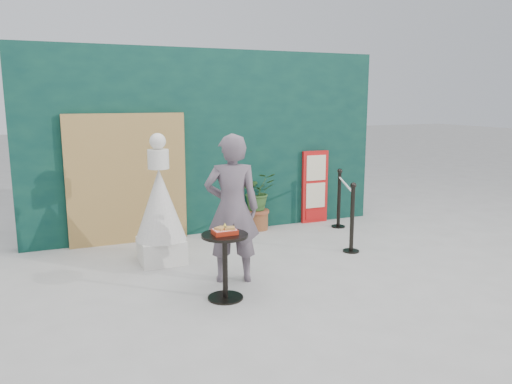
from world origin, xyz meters
name	(u,v)px	position (x,y,z in m)	size (l,w,h in m)	color
ground	(297,296)	(0.00, 0.00, 0.00)	(60.00, 60.00, 0.00)	#ADAAA5
back_wall	(210,142)	(0.00, 3.15, 1.50)	(6.00, 0.30, 3.00)	#092C28
bamboo_fence	(127,179)	(-1.40, 2.94, 1.00)	(1.80, 0.08, 2.00)	tan
woman	(232,209)	(-0.50, 0.76, 0.91)	(0.66, 0.43, 1.82)	#64565F
menu_board	(315,187)	(1.90, 2.95, 0.65)	(0.50, 0.07, 1.30)	red
statue	(160,211)	(-1.15, 1.81, 0.72)	(0.69, 0.69, 1.77)	silver
cafe_table	(225,256)	(-0.78, 0.25, 0.50)	(0.52, 0.52, 0.75)	black
food_basket	(225,231)	(-0.78, 0.25, 0.79)	(0.26, 0.19, 0.11)	#AA2612
planter	(258,197)	(0.75, 2.88, 0.57)	(0.58, 0.51, 0.99)	brown
stanchion_barrier	(345,208)	(1.81, 1.82, 0.49)	(0.84, 1.54, 1.03)	black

